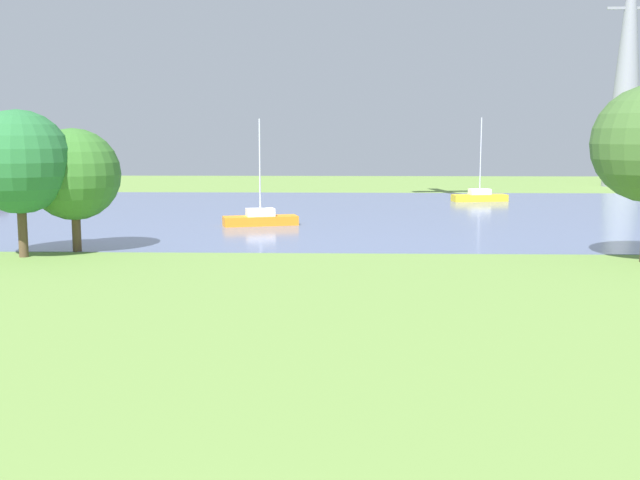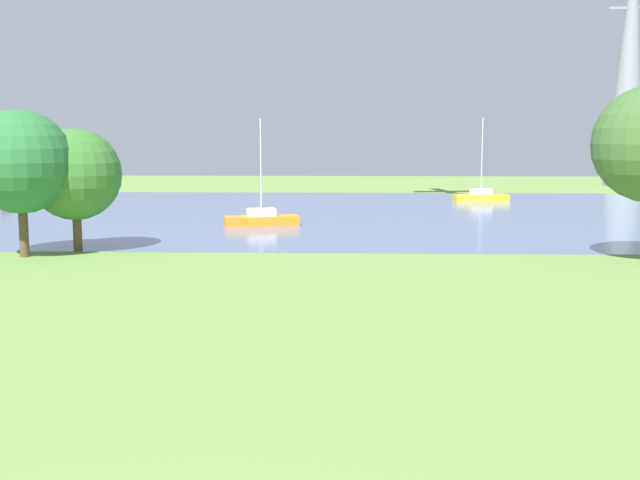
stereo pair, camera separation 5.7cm
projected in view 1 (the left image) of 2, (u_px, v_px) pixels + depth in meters
The scene contains 7 objects.
ground_plane at pixel (282, 284), 30.28m from camera, with size 160.00×160.00×0.00m, color olive.
water_surface at pixel (312, 213), 58.00m from camera, with size 140.00×40.00×0.02m, color slate.
sailboat_orange at pixel (260, 218), 49.75m from camera, with size 5.03×2.72×6.86m.
sailboat_yellow at pixel (480, 196), 67.67m from camera, with size 4.98×2.24×7.33m.
tree_west_near at pixel (19, 162), 36.43m from camera, with size 4.96×4.96×7.06m.
tree_east_near at pixel (74, 175), 38.22m from camera, with size 4.59×4.59×6.19m.
electricity_pylon at pixel (628, 59), 85.71m from camera, with size 6.40×4.40×28.48m.
Camera 1 is at (2.43, -7.69, 5.87)m, focal length 43.03 mm.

